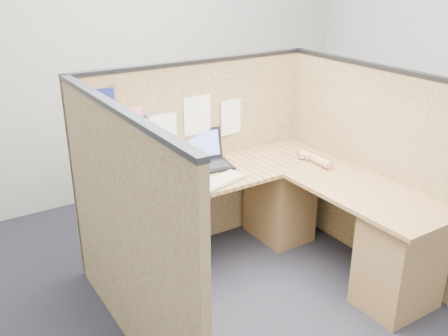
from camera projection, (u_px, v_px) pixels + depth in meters
floor at (271, 297)px, 3.54m from camera, size 5.00×5.00×0.00m
wall_back at (132, 54)px, 4.77m from camera, size 5.00×0.00×5.00m
cubicle_partitions at (238, 178)px, 3.58m from camera, size 2.06×1.83×1.53m
l_desk at (269, 225)px, 3.71m from camera, size 1.95×1.75×0.73m
laptop at (203, 157)px, 3.90m from camera, size 0.39×0.39×0.26m
keyboard at (217, 183)px, 3.56m from camera, size 0.52×0.29×0.03m
mouse at (304, 156)px, 4.04m from camera, size 0.11×0.09×0.04m
hand_forearm at (315, 159)px, 3.94m from camera, size 0.10×0.35×0.07m
blue_poster at (101, 107)px, 3.42m from camera, size 0.19×0.03×0.26m
american_flag at (128, 117)px, 3.54m from camera, size 0.19×0.01×0.32m
file_holder at (162, 133)px, 3.72m from camera, size 0.25×0.05×0.32m
paper_left at (197, 115)px, 3.87m from camera, size 0.24×0.01×0.30m
paper_right at (232, 117)px, 4.05m from camera, size 0.22×0.02×0.29m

